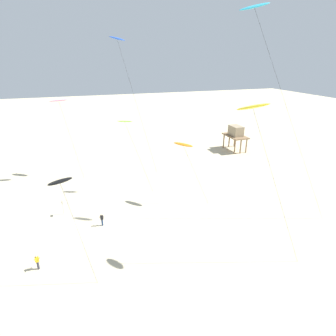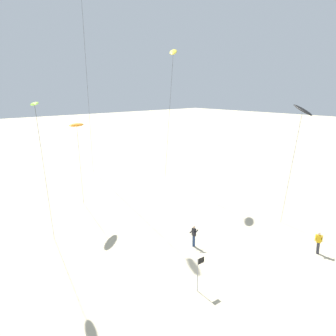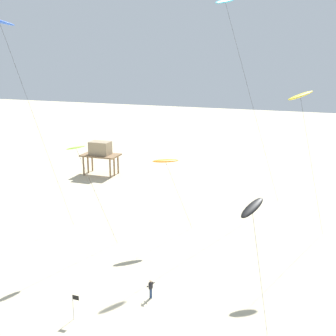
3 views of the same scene
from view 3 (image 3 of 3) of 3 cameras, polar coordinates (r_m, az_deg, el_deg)
The scene contains 10 objects.
ground_plane at distance 34.35m, azimuth -6.09°, elevation -19.89°, with size 260.00×260.00×0.00m, color beige.
kite_yellow at distance 42.75m, azimuth 17.27°, elevation 9.08°, with size 4.67×6.54×16.33m.
kite_lime at distance 41.45m, azimuth -12.07°, elevation 2.46°, with size 2.91×4.64×11.17m.
kite_black at distance 27.48m, azimuth 11.17°, elevation -5.39°, with size 2.07×3.22×10.78m.
kite_cyan at distance 48.81m, azimuth 7.76°, elevation 20.80°, with size 7.17×11.23×25.56m.
kite_blue at distance 46.27m, azimuth -21.46°, elevation 17.49°, with size 4.64×6.73×23.07m.
kite_orange at distance 45.14m, azimuth -0.32°, elevation 0.92°, with size 3.45×4.53×8.89m.
kite_flyer_nearest at distance 36.62m, azimuth -2.32°, elevation -15.74°, with size 0.60×0.63×1.67m.
stilt_house at distance 71.54m, azimuth -9.01°, elevation 2.28°, with size 6.13×3.60×5.61m.
marker_flag at distance 34.48m, azimuth -12.36°, elevation -17.08°, with size 0.56×0.05×2.10m.
Camera 3 is at (12.66, -25.19, 19.62)m, focal length 45.72 mm.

